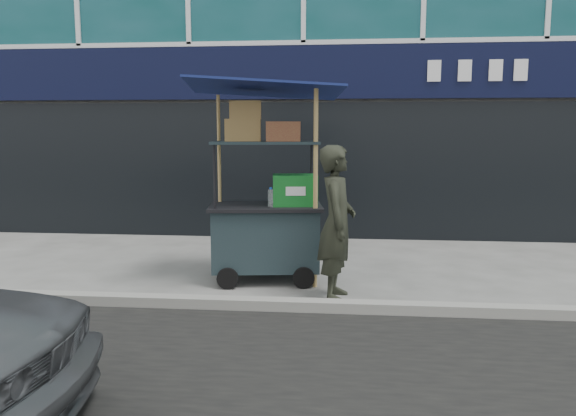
# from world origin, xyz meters

# --- Properties ---
(ground) EXTENTS (80.00, 80.00, 0.00)m
(ground) POSITION_xyz_m (0.00, 0.00, 0.00)
(ground) COLOR #5E5E5A
(ground) RESTS_ON ground
(curb) EXTENTS (80.00, 0.18, 0.12)m
(curb) POSITION_xyz_m (0.00, -0.20, 0.06)
(curb) COLOR gray
(curb) RESTS_ON ground
(vendor_cart) EXTENTS (2.03, 1.55, 2.53)m
(vendor_cart) POSITION_xyz_m (-0.25, 0.99, 0.89)
(vendor_cart) COLOR #1C2B2F
(vendor_cart) RESTS_ON ground
(vendor_man) EXTENTS (0.46, 0.66, 1.76)m
(vendor_man) POSITION_xyz_m (0.64, 0.30, 0.88)
(vendor_man) COLOR black
(vendor_man) RESTS_ON ground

